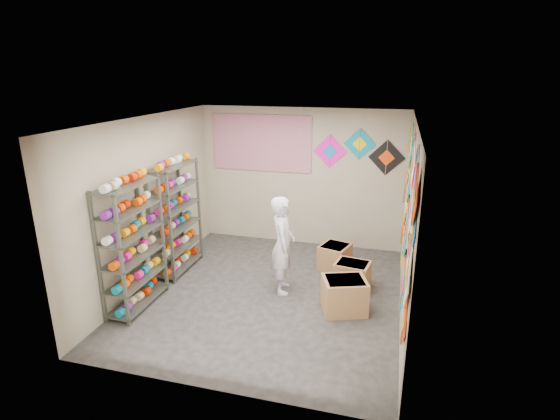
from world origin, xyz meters
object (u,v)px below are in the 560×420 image
(shelf_rack_back, at_px, (176,218))
(carton_c, at_px, (335,257))
(shopkeeper, at_px, (283,245))
(carton_b, at_px, (352,275))
(shelf_rack_front, at_px, (133,246))
(carton_a, at_px, (344,295))

(shelf_rack_back, relative_size, carton_c, 3.75)
(shopkeeper, bearing_deg, carton_b, -85.37)
(shelf_rack_front, relative_size, carton_c, 3.75)
(shelf_rack_back, bearing_deg, carton_c, 15.50)
(shelf_rack_back, bearing_deg, carton_b, 1.69)
(carton_a, bearing_deg, carton_c, 83.95)
(shelf_rack_back, height_order, shopkeeper, shelf_rack_back)
(shopkeeper, height_order, carton_a, shopkeeper)
(shopkeeper, relative_size, carton_c, 3.07)
(shelf_rack_back, bearing_deg, carton_a, -12.49)
(carton_a, xyz_separation_m, carton_c, (-0.34, 1.39, -0.03))
(shelf_rack_front, relative_size, carton_b, 3.56)
(shopkeeper, bearing_deg, carton_a, -124.97)
(shelf_rack_back, relative_size, carton_a, 3.13)
(shelf_rack_back, relative_size, carton_b, 3.56)
(shelf_rack_back, distance_m, carton_c, 2.84)
(carton_a, bearing_deg, shelf_rack_back, 147.73)
(shopkeeper, relative_size, carton_b, 2.92)
(carton_b, bearing_deg, shelf_rack_front, -146.16)
(shelf_rack_front, bearing_deg, carton_b, 24.73)
(shelf_rack_front, height_order, shopkeeper, shelf_rack_front)
(shelf_rack_back, height_order, carton_c, shelf_rack_back)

